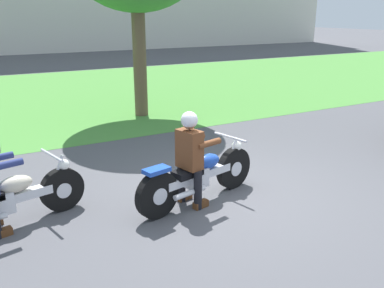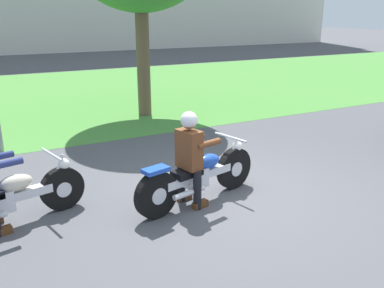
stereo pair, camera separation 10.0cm
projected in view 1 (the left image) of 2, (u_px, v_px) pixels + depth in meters
ground at (225, 194)px, 6.43m from camera, size 120.00×120.00×0.00m
grass_verge at (76, 94)px, 14.42m from camera, size 60.00×12.00×0.01m
motorcycle_lead at (199, 176)px, 6.08m from camera, size 2.18×0.79×0.89m
rider_lead at (190, 152)px, 5.84m from camera, size 0.62×0.55×1.42m
motorcycle_follow at (4, 201)px, 5.31m from camera, size 2.20×0.81×0.87m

